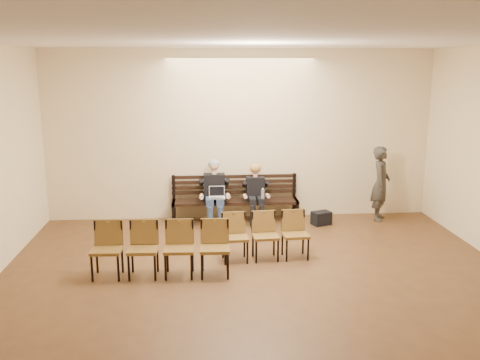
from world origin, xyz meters
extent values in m
plane|color=brown|center=(0.00, 0.00, 0.00)|extent=(10.00, 10.00, 0.00)
cube|color=beige|center=(0.00, 5.00, 1.75)|extent=(8.00, 0.02, 3.50)
cube|color=white|center=(0.00, 0.00, 3.50)|extent=(8.00, 10.00, 0.02)
cube|color=black|center=(-0.14, 4.65, 0.23)|extent=(2.60, 0.90, 0.45)
cube|color=silver|center=(-0.52, 4.30, 0.57)|extent=(0.35, 0.29, 0.23)
cylinder|color=silver|center=(0.39, 4.29, 0.56)|extent=(0.08, 0.08, 0.21)
cube|color=black|center=(1.59, 4.27, 0.14)|extent=(0.43, 0.37, 0.27)
imported|color=#37332D|center=(2.87, 4.54, 0.89)|extent=(0.66, 0.77, 1.78)
cube|color=brown|center=(0.21, 2.42, 0.40)|extent=(1.46, 0.53, 0.80)
cube|color=brown|center=(-1.47, 1.83, 0.43)|extent=(2.11, 0.54, 0.86)
camera|label=1|loc=(-0.87, -5.96, 3.23)|focal=40.00mm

